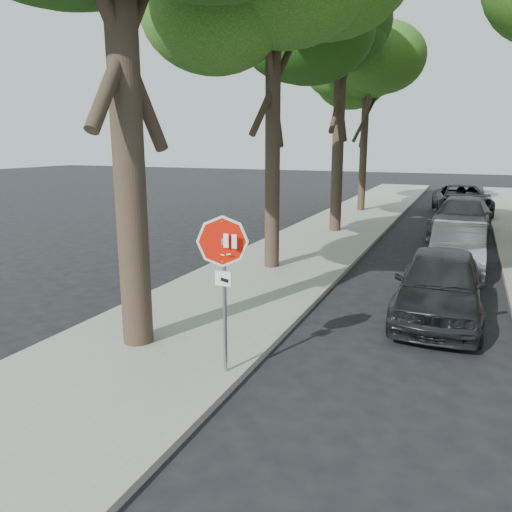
{
  "coord_description": "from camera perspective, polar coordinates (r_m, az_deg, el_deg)",
  "views": [
    {
      "loc": [
        2.75,
        -6.83,
        3.83
      ],
      "look_at": [
        -0.29,
        0.31,
        2.05
      ],
      "focal_mm": 35.0,
      "sensor_mm": 36.0,
      "label": 1
    }
  ],
  "objects": [
    {
      "name": "car_c",
      "position": [
        22.33,
        22.46,
        4.11
      ],
      "size": [
        2.58,
        5.6,
        1.58
      ],
      "primitive_type": "imported",
      "rotation": [
        0.0,
        0.0,
        -0.07
      ],
      "color": "#4B4B50",
      "rests_on": "ground"
    },
    {
      "name": "stop_sign",
      "position": [
        7.86,
        -3.75,
        -0.96
      ],
      "size": [
        0.76,
        0.34,
        2.61
      ],
      "color": "gray",
      "rests_on": "sidewalk_left"
    },
    {
      "name": "sidewalk_left",
      "position": [
        19.91,
        7.3,
        1.89
      ],
      "size": [
        4.0,
        55.0,
        0.12
      ],
      "primitive_type": "cube",
      "color": "gray",
      "rests_on": "ground"
    },
    {
      "name": "car_d",
      "position": [
        28.95,
        22.42,
        5.93
      ],
      "size": [
        3.39,
        6.04,
        1.6
      ],
      "primitive_type": "imported",
      "rotation": [
        0.0,
        0.0,
        0.13
      ],
      "color": "black",
      "rests_on": "ground"
    },
    {
      "name": "curb_left",
      "position": [
        19.47,
        13.11,
        1.42
      ],
      "size": [
        0.12,
        55.0,
        0.13
      ],
      "primitive_type": "cube",
      "color": "#9E9384",
      "rests_on": "ground"
    },
    {
      "name": "car_b",
      "position": [
        16.3,
        22.04,
        0.94
      ],
      "size": [
        1.53,
        4.34,
        1.43
      ],
      "primitive_type": "imported",
      "rotation": [
        0.0,
        0.0,
        0.0
      ],
      "color": "#9E9FA6",
      "rests_on": "ground"
    },
    {
      "name": "ground",
      "position": [
        8.3,
        1.0,
        -14.57
      ],
      "size": [
        120.0,
        120.0,
        0.0
      ],
      "primitive_type": "plane",
      "color": "black",
      "rests_on": "ground"
    },
    {
      "name": "tree_mid_a",
      "position": [
        15.42,
        2.12,
        27.08
      ],
      "size": [
        5.59,
        5.19,
        9.84
      ],
      "color": "black",
      "rests_on": "sidewalk_left"
    },
    {
      "name": "tree_mid_b",
      "position": [
        21.98,
        9.8,
        23.66
      ],
      "size": [
        5.88,
        5.46,
        10.36
      ],
      "color": "black",
      "rests_on": "sidewalk_left"
    },
    {
      "name": "car_a",
      "position": [
        11.69,
        20.25,
        -3.08
      ],
      "size": [
        1.84,
        4.52,
        1.54
      ],
      "primitive_type": "imported",
      "rotation": [
        0.0,
        0.0,
        0.0
      ],
      "color": "black",
      "rests_on": "ground"
    },
    {
      "name": "tree_far",
      "position": [
        28.67,
        12.57,
        19.4
      ],
      "size": [
        5.29,
        4.91,
        9.33
      ],
      "color": "black",
      "rests_on": "sidewalk_left"
    },
    {
      "name": "curb_right",
      "position": [
        19.24,
        26.1,
        0.29
      ],
      "size": [
        0.12,
        55.0,
        0.13
      ],
      "primitive_type": "cube",
      "color": "#9E9384",
      "rests_on": "ground"
    }
  ]
}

